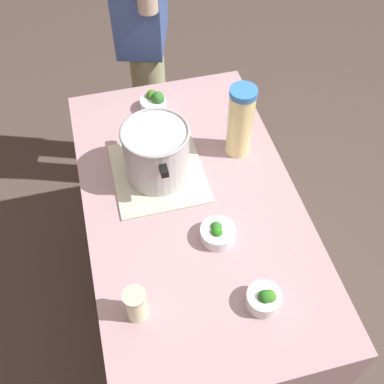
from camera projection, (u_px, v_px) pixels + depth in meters
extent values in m
plane|color=#4E403A|center=(192.00, 309.00, 2.30)|extent=(8.00, 8.00, 0.00)
cube|color=#AA878F|center=(192.00, 265.00, 1.95)|extent=(1.27, 0.72, 0.88)
cube|color=beige|center=(158.00, 173.00, 1.67)|extent=(0.35, 0.32, 0.01)
cylinder|color=#B7B7BC|center=(157.00, 153.00, 1.59)|extent=(0.22, 0.22, 0.20)
torus|color=#99999E|center=(155.00, 132.00, 1.51)|extent=(0.23, 0.23, 0.01)
cube|color=black|center=(164.00, 171.00, 1.47)|extent=(0.04, 0.02, 0.02)
cube|color=black|center=(148.00, 115.00, 1.62)|extent=(0.04, 0.02, 0.02)
cylinder|color=#F0DE8F|center=(240.00, 124.00, 1.64)|extent=(0.09, 0.09, 0.26)
cylinder|color=#3172B7|center=(244.00, 92.00, 1.53)|extent=(0.09, 0.09, 0.02)
ellipsoid|color=yellow|center=(240.00, 115.00, 1.63)|extent=(0.04, 0.04, 0.01)
cylinder|color=beige|center=(136.00, 305.00, 1.31)|extent=(0.06, 0.06, 0.11)
cylinder|color=#B2AD99|center=(134.00, 296.00, 1.26)|extent=(0.07, 0.07, 0.01)
cylinder|color=silver|center=(218.00, 234.00, 1.49)|extent=(0.11, 0.11, 0.05)
ellipsoid|color=#297B1C|center=(217.00, 232.00, 1.47)|extent=(0.04, 0.04, 0.04)
ellipsoid|color=#2B6D2A|center=(216.00, 228.00, 1.49)|extent=(0.04, 0.04, 0.04)
cylinder|color=silver|center=(153.00, 105.00, 1.86)|extent=(0.10, 0.10, 0.05)
ellipsoid|color=#2E6D2C|center=(158.00, 99.00, 1.84)|extent=(0.05, 0.05, 0.06)
ellipsoid|color=#2E7B1D|center=(157.00, 98.00, 1.86)|extent=(0.04, 0.04, 0.05)
ellipsoid|color=#3B761C|center=(152.00, 96.00, 1.86)|extent=(0.05, 0.05, 0.05)
cylinder|color=silver|center=(263.00, 299.00, 1.35)|extent=(0.10, 0.10, 0.05)
ellipsoid|color=#246A1E|center=(265.00, 297.00, 1.33)|extent=(0.04, 0.04, 0.05)
ellipsoid|color=#3D7F21|center=(269.00, 297.00, 1.33)|extent=(0.04, 0.04, 0.05)
cylinder|color=tan|center=(154.00, 125.00, 2.44)|extent=(0.14, 0.14, 0.90)
cylinder|color=tan|center=(147.00, 100.00, 2.56)|extent=(0.14, 0.14, 0.90)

